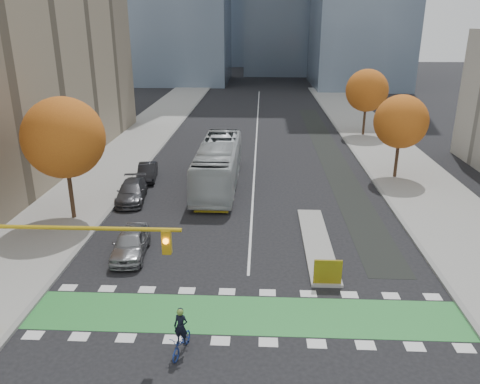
# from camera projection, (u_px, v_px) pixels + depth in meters

# --- Properties ---
(ground) EXTENTS (300.00, 300.00, 0.00)m
(ground) POSITION_uv_depth(u_px,v_px,m) (245.00, 336.00, 19.86)
(ground) COLOR black
(ground) RESTS_ON ground
(sidewalk_west) EXTENTS (7.00, 120.00, 0.15)m
(sidewalk_west) POSITION_uv_depth(u_px,v_px,m) (93.00, 180.00, 39.20)
(sidewalk_west) COLOR gray
(sidewalk_west) RESTS_ON ground
(sidewalk_east) EXTENTS (7.00, 120.00, 0.15)m
(sidewalk_east) POSITION_uv_depth(u_px,v_px,m) (419.00, 185.00, 38.01)
(sidewalk_east) COLOR gray
(sidewalk_east) RESTS_ON ground
(curb_west) EXTENTS (0.30, 120.00, 0.16)m
(curb_west) POSITION_uv_depth(u_px,v_px,m) (134.00, 181.00, 39.05)
(curb_west) COLOR gray
(curb_west) RESTS_ON ground
(curb_east) EXTENTS (0.30, 120.00, 0.16)m
(curb_east) POSITION_uv_depth(u_px,v_px,m) (376.00, 184.00, 38.17)
(curb_east) COLOR gray
(curb_east) RESTS_ON ground
(bike_crossing) EXTENTS (20.00, 3.00, 0.01)m
(bike_crossing) POSITION_uv_depth(u_px,v_px,m) (246.00, 315.00, 21.26)
(bike_crossing) COLOR #2A8236
(bike_crossing) RESTS_ON ground
(centre_line) EXTENTS (0.15, 70.00, 0.01)m
(centre_line) POSITION_uv_depth(u_px,v_px,m) (257.00, 131.00, 57.41)
(centre_line) COLOR silver
(centre_line) RESTS_ON ground
(bike_lane_paint) EXTENTS (2.50, 50.00, 0.01)m
(bike_lane_paint) POSITION_uv_depth(u_px,v_px,m) (329.00, 153.00, 47.69)
(bike_lane_paint) COLOR black
(bike_lane_paint) RESTS_ON ground
(median_island) EXTENTS (1.60, 10.00, 0.16)m
(median_island) POSITION_uv_depth(u_px,v_px,m) (317.00, 242.00, 28.10)
(median_island) COLOR gray
(median_island) RESTS_ON ground
(hazard_board) EXTENTS (1.40, 0.12, 1.30)m
(hazard_board) POSITION_uv_depth(u_px,v_px,m) (328.00, 272.00, 23.35)
(hazard_board) COLOR yellow
(hazard_board) RESTS_ON median_island
(tree_west) EXTENTS (5.20, 5.20, 8.22)m
(tree_west) POSITION_uv_depth(u_px,v_px,m) (64.00, 138.00, 29.73)
(tree_west) COLOR #332114
(tree_west) RESTS_ON ground
(tree_east_near) EXTENTS (4.40, 4.40, 7.08)m
(tree_east_near) POSITION_uv_depth(u_px,v_px,m) (401.00, 122.00, 38.32)
(tree_east_near) COLOR #332114
(tree_east_near) RESTS_ON ground
(tree_east_far) EXTENTS (4.80, 4.80, 7.65)m
(tree_east_far) POSITION_uv_depth(u_px,v_px,m) (367.00, 91.00, 53.20)
(tree_east_far) COLOR #332114
(tree_east_far) RESTS_ON ground
(traffic_signal_west) EXTENTS (8.53, 0.56, 5.20)m
(traffic_signal_west) POSITION_uv_depth(u_px,v_px,m) (43.00, 252.00, 18.35)
(traffic_signal_west) COLOR #BF9914
(traffic_signal_west) RESTS_ON ground
(cyclist) EXTENTS (0.99, 1.86, 2.04)m
(cyclist) POSITION_uv_depth(u_px,v_px,m) (182.00, 338.00, 18.62)
(cyclist) COLOR navy
(cyclist) RESTS_ON ground
(bus) EXTENTS (3.09, 12.87, 3.58)m
(bus) POSITION_uv_depth(u_px,v_px,m) (218.00, 164.00, 37.58)
(bus) COLOR silver
(bus) RESTS_ON ground
(parked_car_a) EXTENTS (2.14, 4.60, 1.53)m
(parked_car_a) POSITION_uv_depth(u_px,v_px,m) (131.00, 243.00, 26.50)
(parked_car_a) COLOR gray
(parked_car_a) RESTS_ON ground
(parked_car_b) EXTENTS (1.96, 4.26, 1.35)m
(parked_car_b) POSITION_uv_depth(u_px,v_px,m) (147.00, 172.00, 39.41)
(parked_car_b) COLOR black
(parked_car_b) RESTS_ON ground
(parked_car_c) EXTENTS (2.59, 5.11, 1.42)m
(parked_car_c) POSITION_uv_depth(u_px,v_px,m) (132.00, 192.00, 34.71)
(parked_car_c) COLOR #454549
(parked_car_c) RESTS_ON ground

